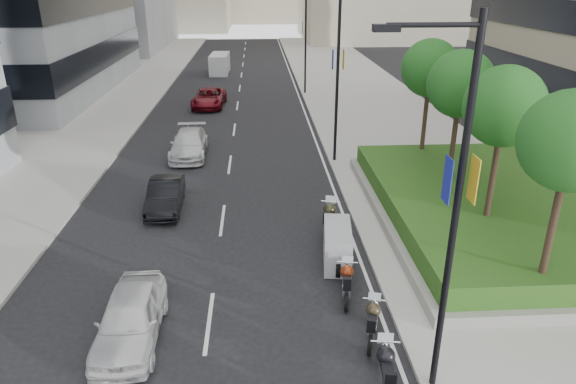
{
  "coord_description": "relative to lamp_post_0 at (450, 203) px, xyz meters",
  "views": [
    {
      "loc": [
        0.09,
        -8.74,
        9.52
      ],
      "look_at": [
        1.18,
        9.12,
        2.0
      ],
      "focal_mm": 32.0,
      "sensor_mm": 36.0,
      "label": 1
    }
  ],
  "objects": [
    {
      "name": "lane_centre",
      "position": [
        -5.64,
        29.0,
        -5.06
      ],
      "size": [
        0.12,
        100.0,
        0.01
      ],
      "primitive_type": "cube",
      "color": "silver",
      "rests_on": "ground"
    },
    {
      "name": "car_c",
      "position": [
        -8.01,
        18.65,
        -4.36
      ],
      "size": [
        2.07,
        4.88,
        1.4
      ],
      "primitive_type": "imported",
      "rotation": [
        0.0,
        0.0,
        0.02
      ],
      "color": "silver",
      "rests_on": "ground"
    },
    {
      "name": "tree_2",
      "position": [
        4.36,
        11.0,
        0.36
      ],
      "size": [
        2.8,
        2.8,
        6.3
      ],
      "color": "#332319",
      "rests_on": "planter"
    },
    {
      "name": "tree_3",
      "position": [
        4.36,
        15.0,
        0.36
      ],
      "size": [
        2.8,
        2.8,
        6.3
      ],
      "color": "#332319",
      "rests_on": "planter"
    },
    {
      "name": "lamp_post_1",
      "position": [
        0.0,
        17.0,
        0.0
      ],
      "size": [
        2.34,
        0.45,
        9.0
      ],
      "color": "black",
      "rests_on": "ground"
    },
    {
      "name": "tree_0",
      "position": [
        4.36,
        3.0,
        0.36
      ],
      "size": [
        2.8,
        2.8,
        6.3
      ],
      "color": "#332319",
      "rests_on": "planter"
    },
    {
      "name": "lamp_post_2",
      "position": [
        0.0,
        35.0,
        0.0
      ],
      "size": [
        2.34,
        0.45,
        9.0
      ],
      "color": "black",
      "rests_on": "ground"
    },
    {
      "name": "hedge",
      "position": [
        5.86,
        9.0,
        -4.12
      ],
      "size": [
        9.4,
        13.4,
        0.8
      ],
      "primitive_type": "cube",
      "color": "#1D5016",
      "rests_on": "planter"
    },
    {
      "name": "motorcycle_3",
      "position": [
        -0.95,
        2.03,
        -4.54
      ],
      "size": [
        0.79,
        1.93,
        0.98
      ],
      "rotation": [
        0.0,
        0.0,
        1.29
      ],
      "color": "black",
      "rests_on": "ground"
    },
    {
      "name": "car_a",
      "position": [
        -7.75,
        2.37,
        -4.36
      ],
      "size": [
        1.74,
        4.17,
        1.41
      ],
      "primitive_type": "imported",
      "rotation": [
        0.0,
        0.0,
        0.02
      ],
      "color": "silver",
      "rests_on": "ground"
    },
    {
      "name": "lane_edge",
      "position": [
        -0.44,
        29.0,
        -5.06
      ],
      "size": [
        0.12,
        100.0,
        0.01
      ],
      "primitive_type": "cube",
      "color": "silver",
      "rests_on": "ground"
    },
    {
      "name": "sidewalk_left",
      "position": [
        -16.14,
        29.0,
        -4.99
      ],
      "size": [
        8.0,
        100.0,
        0.15
      ],
      "primitive_type": "cube",
      "color": "#9E9B93",
      "rests_on": "ground"
    },
    {
      "name": "motorcycle_5",
      "position": [
        -1.33,
        6.21,
        -4.36
      ],
      "size": [
        1.19,
        2.44,
        1.4
      ],
      "rotation": [
        0.0,
        0.0,
        1.46
      ],
      "color": "black",
      "rests_on": "ground"
    },
    {
      "name": "car_d",
      "position": [
        -7.85,
        30.8,
        -4.36
      ],
      "size": [
        2.63,
        5.2,
        1.41
      ],
      "primitive_type": "imported",
      "rotation": [
        0.0,
        0.0,
        -0.06
      ],
      "color": "maroon",
      "rests_on": "ground"
    },
    {
      "name": "sidewalk_right",
      "position": [
        4.86,
        29.0,
        -4.99
      ],
      "size": [
        10.0,
        100.0,
        0.15
      ],
      "primitive_type": "cube",
      "color": "#9E9B93",
      "rests_on": "ground"
    },
    {
      "name": "motorcycle_6",
      "position": [
        -1.31,
        8.57,
        -4.45
      ],
      "size": [
        0.88,
        2.28,
        1.16
      ],
      "rotation": [
        0.0,
        0.0,
        1.32
      ],
      "color": "black",
      "rests_on": "ground"
    },
    {
      "name": "car_b",
      "position": [
        -8.19,
        11.31,
        -4.42
      ],
      "size": [
        1.5,
        3.98,
        1.3
      ],
      "primitive_type": "imported",
      "rotation": [
        0.0,
        0.0,
        0.03
      ],
      "color": "black",
      "rests_on": "ground"
    },
    {
      "name": "motorcycle_4",
      "position": [
        -1.33,
        4.08,
        -4.53
      ],
      "size": [
        0.67,
        2.02,
        1.01
      ],
      "rotation": [
        0.0,
        0.0,
        1.4
      ],
      "color": "black",
      "rests_on": "ground"
    },
    {
      "name": "planter",
      "position": [
        5.86,
        9.0,
        -4.72
      ],
      "size": [
        10.0,
        14.0,
        0.4
      ],
      "primitive_type": "cube",
      "color": "gray",
      "rests_on": "sidewalk_right"
    },
    {
      "name": "motorcycle_2",
      "position": [
        -1.04,
        -0.0,
        -4.48
      ],
      "size": [
        0.73,
        2.19,
        1.09
      ],
      "rotation": [
        0.0,
        0.0,
        1.44
      ],
      "color": "black",
      "rests_on": "ground"
    },
    {
      "name": "tree_1",
      "position": [
        4.36,
        7.0,
        0.36
      ],
      "size": [
        2.8,
        2.8,
        6.3
      ],
      "color": "#332319",
      "rests_on": "planter"
    },
    {
      "name": "lamp_post_0",
      "position": [
        0.0,
        0.0,
        0.0
      ],
      "size": [
        2.34,
        0.45,
        9.0
      ],
      "color": "black",
      "rests_on": "ground"
    },
    {
      "name": "delivery_van",
      "position": [
        -7.94,
        45.96,
        -4.13
      ],
      "size": [
        1.99,
        4.84,
        2.01
      ],
      "rotation": [
        0.0,
        0.0,
        -0.04
      ],
      "color": "silver",
      "rests_on": "ground"
    }
  ]
}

